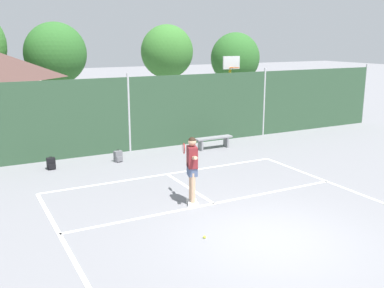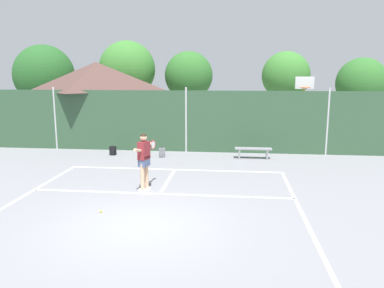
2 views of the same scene
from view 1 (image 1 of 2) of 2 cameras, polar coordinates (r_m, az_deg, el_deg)
ground_plane at (r=10.21m, az=10.07°, el=-12.00°), size 120.00×120.00×0.00m
court_markings at (r=10.68m, az=7.92°, el=-10.73°), size 8.30×11.10×0.01m
chainlink_fence at (r=17.45m, az=-8.12°, el=3.77°), size 26.09×0.09×3.06m
basketball_hoop at (r=21.21m, az=4.99°, el=7.87°), size 0.90×0.67×3.55m
treeline_backdrop at (r=25.16m, az=-21.80°, el=10.79°), size 26.03×3.95×5.99m
tennis_player at (r=11.69m, az=-0.01°, el=-2.65°), size 0.40×1.41×1.85m
tennis_ball at (r=10.10m, az=1.63°, el=-11.89°), size 0.07×0.07×0.07m
backpack_black at (r=15.82m, az=-17.70°, el=-2.45°), size 0.28×0.25×0.46m
backpack_grey at (r=16.21m, az=-9.49°, el=-1.61°), size 0.31×0.28×0.46m
courtside_bench at (r=17.88m, az=2.80°, el=0.53°), size 1.60×0.36×0.48m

